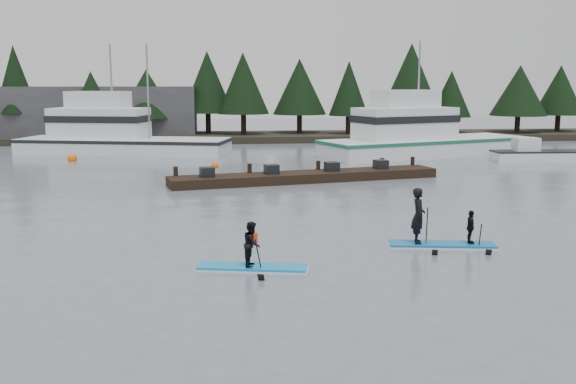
{
  "coord_description": "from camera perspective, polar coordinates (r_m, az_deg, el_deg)",
  "views": [
    {
      "loc": [
        -2.52,
        -18.52,
        5.28
      ],
      "look_at": [
        0.0,
        6.0,
        1.1
      ],
      "focal_mm": 40.0,
      "sensor_mm": 36.0,
      "label": 1
    }
  ],
  "objects": [
    {
      "name": "paddleboard_solo",
      "position": [
        18.45,
        -3.2,
        -5.47
      ],
      "size": [
        3.23,
        1.39,
        1.86
      ],
      "rotation": [
        0.0,
        0.0,
        -0.2
      ],
      "color": "#1688CF",
      "rests_on": "ground"
    },
    {
      "name": "floating_dock",
      "position": [
        35.05,
        1.65,
        1.37
      ],
      "size": [
        15.1,
        5.31,
        0.5
      ],
      "primitive_type": "cube",
      "rotation": [
        0.0,
        0.0,
        0.23
      ],
      "color": "black",
      "rests_on": "ground"
    },
    {
      "name": "far_shore",
      "position": [
        60.77,
        -3.49,
        4.91
      ],
      "size": [
        70.0,
        8.0,
        0.6
      ],
      "primitive_type": "cube",
      "color": "#2D281E",
      "rests_on": "ground"
    },
    {
      "name": "fishing_boat_large",
      "position": [
        50.76,
        -14.88,
        4.1
      ],
      "size": [
        16.4,
        8.02,
        9.13
      ],
      "rotation": [
        0.0,
        0.0,
        -0.24
      ],
      "color": "white",
      "rests_on": "ground"
    },
    {
      "name": "fishing_boat_medium",
      "position": [
        48.62,
        11.68,
        4.0
      ],
      "size": [
        16.68,
        9.81,
        9.35
      ],
      "rotation": [
        0.0,
        0.0,
        0.35
      ],
      "color": "white",
      "rests_on": "ground"
    },
    {
      "name": "waterfront_building",
      "position": [
        63.62,
        -16.38,
        6.73
      ],
      "size": [
        18.0,
        6.0,
        5.0
      ],
      "primitive_type": "cube",
      "color": "#4C4C51",
      "rests_on": "ground"
    },
    {
      "name": "buoy_b",
      "position": [
        41.04,
        -6.51,
        2.17
      ],
      "size": [
        0.48,
        0.48,
        0.48
      ],
      "primitive_type": "sphere",
      "color": "#FF630C",
      "rests_on": "ground"
    },
    {
      "name": "skiff",
      "position": [
        47.28,
        21.37,
        3.0
      ],
      "size": [
        6.32,
        2.1,
        0.73
      ],
      "primitive_type": "cube",
      "rotation": [
        0.0,
        0.0,
        -0.04
      ],
      "color": "white",
      "rests_on": "ground"
    },
    {
      "name": "ground",
      "position": [
        19.42,
        1.82,
        -6.16
      ],
      "size": [
        160.0,
        160.0,
        0.0
      ],
      "primitive_type": "plane",
      "color": "slate",
      "rests_on": "ground"
    },
    {
      "name": "treeline",
      "position": [
        60.8,
        -3.49,
        4.63
      ],
      "size": [
        60.0,
        4.0,
        8.0
      ],
      "primitive_type": null,
      "color": "black",
      "rests_on": "ground"
    },
    {
      "name": "paddleboard_duo",
      "position": [
        21.49,
        12.96,
        -3.05
      ],
      "size": [
        3.52,
        1.48,
        2.46
      ],
      "rotation": [
        0.0,
        0.0,
        -0.16
      ],
      "color": "#1268AC",
      "rests_on": "ground"
    },
    {
      "name": "buoy_a",
      "position": [
        46.67,
        -18.61,
        2.63
      ],
      "size": [
        0.64,
        0.64,
        0.64
      ],
      "primitive_type": "sphere",
      "color": "#FF630C",
      "rests_on": "ground"
    }
  ]
}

